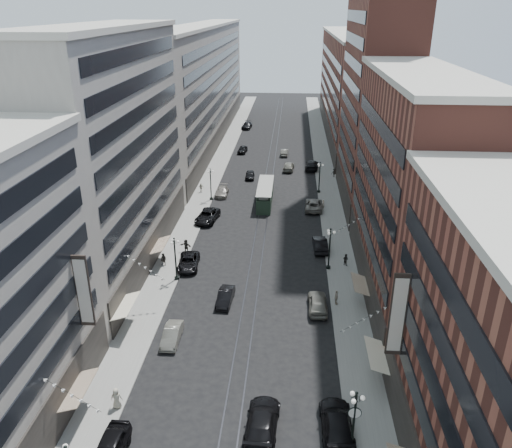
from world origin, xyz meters
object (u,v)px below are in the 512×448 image
(pedestrian_1, at_px, (116,398))
(car_13, at_px, (250,175))
(car_2, at_px, (189,262))
(car_4, at_px, (318,303))
(pedestrian_5, at_px, (186,246))
(pedestrian_9, at_px, (334,173))
(car_11, at_px, (314,205))
(car_3, at_px, (337,423))
(car_9, at_px, (242,149))
(pedestrian_4, at_px, (336,297))
(pedestrian_6, at_px, (201,188))
(pedestrian_2, at_px, (164,260))
(lamppost_sw_mid, at_px, (211,183))
(lamppost_sw_far, at_px, (175,257))
(car_14, at_px, (284,152))
(car_1, at_px, (172,335))
(car_extra_1, at_px, (247,125))
(car_8, at_px, (222,191))
(car_extra_0, at_px, (289,166))
(car_5, at_px, (225,297))
(car_10, at_px, (320,244))
(car_7, at_px, (207,216))
(lamppost_se_near, at_px, (354,418))
(lamppost_se_far, at_px, (330,247))
(car_6, at_px, (262,422))
(pedestrian_7, at_px, (346,259))
(streetcar, at_px, (265,195))
(car_12, at_px, (312,165))
(lamppost_se_mid, at_px, (320,176))
(pedestrian_8, at_px, (323,205))

(pedestrian_1, xyz_separation_m, car_13, (5.88, 60.14, -0.39))
(car_2, relative_size, car_4, 1.06)
(pedestrian_5, height_order, pedestrian_9, pedestrian_5)
(pedestrian_1, distance_m, car_13, 60.43)
(car_13, bearing_deg, car_11, -54.50)
(car_3, bearing_deg, car_9, -80.96)
(car_3, xyz_separation_m, pedestrian_1, (-17.76, 1.18, 0.22))
(pedestrian_4, height_order, pedestrian_6, pedestrian_4)
(pedestrian_2, distance_m, pedestrian_5, 4.44)
(lamppost_sw_mid, height_order, pedestrian_1, lamppost_sw_mid)
(lamppost_sw_far, relative_size, car_3, 0.91)
(lamppost_sw_far, relative_size, car_14, 1.28)
(lamppost_sw_mid, bearing_deg, car_1, -86.84)
(car_3, relative_size, car_extra_1, 1.06)
(car_8, height_order, car_9, car_9)
(car_extra_0, bearing_deg, lamppost_sw_mid, 58.85)
(pedestrian_9, bearing_deg, pedestrian_1, -123.68)
(car_5, bearing_deg, car_10, 54.88)
(car_7, bearing_deg, car_8, 94.28)
(lamppost_se_near, relative_size, car_1, 1.25)
(lamppost_sw_far, xyz_separation_m, lamppost_se_far, (18.40, 4.00, 0.00))
(pedestrian_1, relative_size, pedestrian_6, 1.18)
(car_3, relative_size, car_extra_0, 1.19)
(car_4, distance_m, pedestrian_6, 40.52)
(car_6, xyz_separation_m, car_extra_0, (1.23, 67.38, -0.02))
(lamppost_sw_mid, height_order, pedestrian_4, lamppost_sw_mid)
(car_1, height_order, car_2, car_2)
(lamppost_se_far, height_order, car_extra_0, lamppost_se_far)
(lamppost_se_near, height_order, pedestrian_9, lamppost_se_near)
(car_2, xyz_separation_m, car_10, (16.80, 6.13, 0.09))
(pedestrian_2, bearing_deg, pedestrian_7, 24.92)
(streetcar, bearing_deg, pedestrian_7, -61.93)
(car_12, bearing_deg, car_10, 94.88)
(lamppost_se_far, relative_size, car_4, 1.09)
(car_6, bearing_deg, pedestrian_2, -57.77)
(streetcar, distance_m, car_12, 21.27)
(car_2, relative_size, car_7, 0.89)
(car_6, bearing_deg, pedestrian_6, -71.57)
(lamppost_se_mid, distance_m, pedestrian_4, 36.17)
(car_12, xyz_separation_m, car_extra_1, (-16.38, 35.34, -0.06))
(car_6, bearing_deg, pedestrian_9, -95.37)
(lamppost_se_near, distance_m, car_1, 20.48)
(car_3, relative_size, car_12, 0.99)
(pedestrian_8, bearing_deg, lamppost_se_near, 59.76)
(lamppost_sw_mid, xyz_separation_m, car_10, (17.60, -17.56, -2.26))
(lamppost_se_near, distance_m, car_10, 33.54)
(pedestrian_9, bearing_deg, lamppost_se_far, -109.23)
(lamppost_sw_mid, height_order, car_1, lamppost_sw_mid)
(pedestrian_1, bearing_deg, pedestrian_6, -92.92)
(lamppost_se_far, relative_size, pedestrian_1, 2.92)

